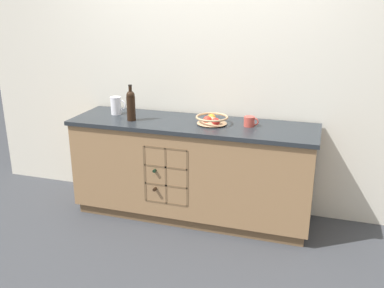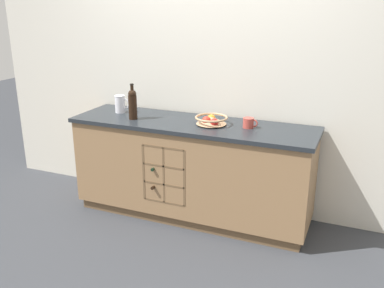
{
  "view_description": "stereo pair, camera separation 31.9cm",
  "coord_description": "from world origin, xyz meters",
  "px_view_note": "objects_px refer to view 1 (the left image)",
  "views": [
    {
      "loc": [
        1.06,
        -3.35,
        1.87
      ],
      "look_at": [
        0.0,
        0.0,
        0.69
      ],
      "focal_mm": 40.0,
      "sensor_mm": 36.0,
      "label": 1
    },
    {
      "loc": [
        1.35,
        -3.24,
        1.87
      ],
      "look_at": [
        0.0,
        0.0,
        0.69
      ],
      "focal_mm": 40.0,
      "sensor_mm": 36.0,
      "label": 2
    }
  ],
  "objects_px": {
    "standing_wine_bottle": "(131,105)",
    "white_pitcher": "(116,105)",
    "fruit_bowl": "(212,119)",
    "ceramic_mug": "(250,121)"
  },
  "relations": [
    {
      "from": "standing_wine_bottle",
      "to": "white_pitcher",
      "type": "bearing_deg",
      "value": 145.24
    },
    {
      "from": "white_pitcher",
      "to": "standing_wine_bottle",
      "type": "bearing_deg",
      "value": -34.76
    },
    {
      "from": "ceramic_mug",
      "to": "standing_wine_bottle",
      "type": "xyz_separation_m",
      "value": [
        -1.01,
        -0.12,
        0.1
      ]
    },
    {
      "from": "white_pitcher",
      "to": "ceramic_mug",
      "type": "bearing_deg",
      "value": -1.39
    },
    {
      "from": "standing_wine_bottle",
      "to": "ceramic_mug",
      "type": "bearing_deg",
      "value": 7.02
    },
    {
      "from": "ceramic_mug",
      "to": "standing_wine_bottle",
      "type": "bearing_deg",
      "value": -172.98
    },
    {
      "from": "fruit_bowl",
      "to": "standing_wine_bottle",
      "type": "height_order",
      "value": "standing_wine_bottle"
    },
    {
      "from": "ceramic_mug",
      "to": "white_pitcher",
      "type": "bearing_deg",
      "value": 178.61
    },
    {
      "from": "fruit_bowl",
      "to": "ceramic_mug",
      "type": "bearing_deg",
      "value": 7.16
    },
    {
      "from": "standing_wine_bottle",
      "to": "fruit_bowl",
      "type": "bearing_deg",
      "value": 6.96
    }
  ]
}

